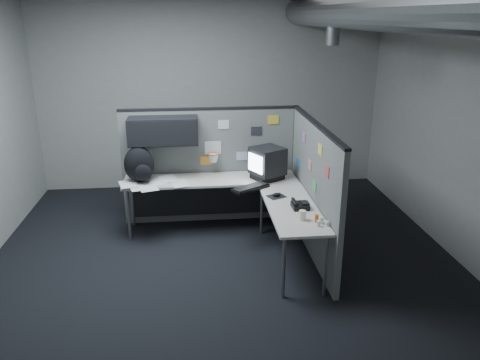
{
  "coord_description": "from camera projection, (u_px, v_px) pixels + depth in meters",
  "views": [
    {
      "loc": [
        -0.32,
        -4.93,
        2.78
      ],
      "look_at": [
        0.23,
        0.35,
        0.92
      ],
      "focal_mm": 35.0,
      "sensor_mm": 36.0,
      "label": 1
    }
  ],
  "objects": [
    {
      "name": "bottles",
      "position": [
        320.0,
        221.0,
        4.87
      ],
      "size": [
        0.14,
        0.16,
        0.08
      ],
      "rotation": [
        0.0,
        0.0,
        0.22
      ],
      "color": "silver",
      "rests_on": "desk"
    },
    {
      "name": "monitor",
      "position": [
        267.0,
        163.0,
        6.17
      ],
      "size": [
        0.51,
        0.51,
        0.43
      ],
      "rotation": [
        0.0,
        0.0,
        -0.29
      ],
      "color": "black",
      "rests_on": "desk"
    },
    {
      "name": "backpack",
      "position": [
        140.0,
        165.0,
        6.04
      ],
      "size": [
        0.4,
        0.36,
        0.48
      ],
      "rotation": [
        0.0,
        0.0,
        0.04
      ],
      "color": "black",
      "rests_on": "desk"
    },
    {
      "name": "mouse",
      "position": [
        276.0,
        195.0,
        5.62
      ],
      "size": [
        0.26,
        0.24,
        0.05
      ],
      "rotation": [
        0.0,
        0.0,
        -0.35
      ],
      "color": "black",
      "rests_on": "desk"
    },
    {
      "name": "papers",
      "position": [
        154.0,
        184.0,
        6.03
      ],
      "size": [
        0.95,
        0.68,
        0.02
      ],
      "rotation": [
        0.0,
        0.0,
        0.28
      ],
      "color": "white",
      "rests_on": "desk"
    },
    {
      "name": "phone",
      "position": [
        300.0,
        205.0,
        5.28
      ],
      "size": [
        0.19,
        0.2,
        0.09
      ],
      "rotation": [
        0.0,
        0.0,
        -0.15
      ],
      "color": "black",
      "rests_on": "desk"
    },
    {
      "name": "partition_right",
      "position": [
        313.0,
        189.0,
        5.61
      ],
      "size": [
        0.07,
        2.23,
        1.63
      ],
      "color": "slate",
      "rests_on": "ground"
    },
    {
      "name": "keyboard",
      "position": [
        251.0,
        188.0,
        5.85
      ],
      "size": [
        0.52,
        0.43,
        0.04
      ],
      "rotation": [
        0.0,
        0.0,
        -0.19
      ],
      "color": "black",
      "rests_on": "desk"
    },
    {
      "name": "room",
      "position": [
        274.0,
        85.0,
        4.94
      ],
      "size": [
        5.62,
        5.62,
        3.22
      ],
      "color": "black",
      "rests_on": "ground"
    },
    {
      "name": "partition_back",
      "position": [
        198.0,
        155.0,
        6.38
      ],
      "size": [
        2.44,
        0.42,
        1.63
      ],
      "color": "slate",
      "rests_on": "ground"
    },
    {
      "name": "desk",
      "position": [
        231.0,
        194.0,
        6.04
      ],
      "size": [
        2.31,
        2.11,
        0.73
      ],
      "color": "beige",
      "rests_on": "ground"
    },
    {
      "name": "cup",
      "position": [
        302.0,
        215.0,
        4.97
      ],
      "size": [
        0.08,
        0.08,
        0.11
      ],
      "primitive_type": "cylinder",
      "rotation": [
        0.0,
        0.0,
        0.11
      ],
      "color": "silver",
      "rests_on": "desk"
    }
  ]
}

